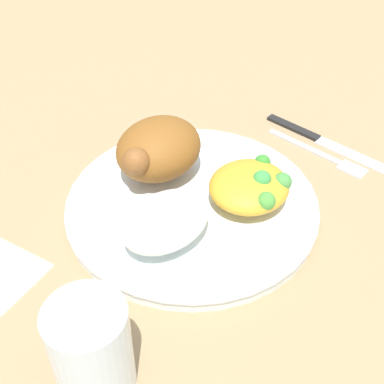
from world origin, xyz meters
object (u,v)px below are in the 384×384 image
at_px(roasted_chicken, 158,149).
at_px(rice_pile, 166,221).
at_px(mac_cheese_with_broccoli, 251,186).
at_px(water_glass, 91,350).
at_px(knife, 318,138).
at_px(plate, 192,205).
at_px(fork, 321,154).

relative_size(roasted_chicken, rice_pile, 1.11).
height_order(roasted_chicken, mac_cheese_with_broccoli, roasted_chicken).
bearing_deg(water_glass, rice_pile, -154.51).
bearing_deg(knife, rice_pile, -0.07).
xyz_separation_m(rice_pile, water_glass, (0.14, 0.07, 0.01)).
xyz_separation_m(plate, rice_pile, (0.06, 0.02, 0.03)).
distance_m(plate, roasted_chicken, 0.07).
bearing_deg(fork, plate, -13.14).
bearing_deg(mac_cheese_with_broccoli, plate, -44.64).
bearing_deg(mac_cheese_with_broccoli, rice_pile, -13.24).
relative_size(mac_cheese_with_broccoli, water_glass, 0.99).
distance_m(roasted_chicken, rice_pile, 0.11).
distance_m(knife, water_glass, 0.43).
relative_size(plate, rice_pile, 2.82).
bearing_deg(roasted_chicken, rice_pile, 51.36).
bearing_deg(fork, rice_pile, -5.46).
height_order(mac_cheese_with_broccoli, knife, mac_cheese_with_broccoli).
bearing_deg(mac_cheese_with_broccoli, water_glass, 10.01).
relative_size(plate, knife, 1.49).
relative_size(fork, water_glass, 1.55).
height_order(fork, knife, knife).
bearing_deg(water_glass, roasted_chicken, -144.28).
bearing_deg(fork, knife, -137.36).
xyz_separation_m(plate, roasted_chicken, (-0.01, -0.06, 0.04)).
bearing_deg(plate, knife, 174.45).
height_order(roasted_chicken, water_glass, water_glass).
relative_size(mac_cheese_with_broccoli, fork, 0.64).
height_order(mac_cheese_with_broccoli, fork, mac_cheese_with_broccoli).
relative_size(plate, mac_cheese_with_broccoli, 3.09).
bearing_deg(knife, water_glass, 9.23).
xyz_separation_m(rice_pile, fork, (-0.25, 0.02, -0.04)).
distance_m(plate, water_glass, 0.23).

